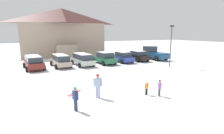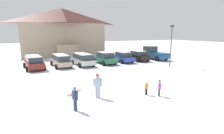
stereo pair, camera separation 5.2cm
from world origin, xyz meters
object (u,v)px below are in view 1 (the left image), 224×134
at_px(parked_green_coupe, 105,58).
at_px(skier_teen_in_navy_coat, 75,98).
at_px(parked_silver_wagon, 82,59).
at_px(skier_child_in_orange_jacket, 147,87).
at_px(pickup_truck, 153,53).
at_px(skier_child_in_purple_jacket, 160,87).
at_px(parked_maroon_van, 33,62).
at_px(pair_of_skis, 75,93).
at_px(parked_blue_hatchback, 122,57).
at_px(ski_lodge, 63,32).
at_px(lamp_post, 171,44).
at_px(skier_adult_in_blue_parka, 98,85).
at_px(parked_black_sedan, 137,56).
at_px(parked_beige_suv, 60,60).

relative_size(parked_green_coupe, skier_teen_in_navy_coat, 3.33).
relative_size(parked_silver_wagon, parked_green_coupe, 1.05).
bearing_deg(skier_child_in_orange_jacket, skier_teen_in_navy_coat, -175.37).
xyz_separation_m(pickup_truck, skier_child_in_purple_jacket, (-10.96, -14.40, -0.33)).
bearing_deg(parked_maroon_van, pair_of_skis, -77.58).
xyz_separation_m(parked_blue_hatchback, skier_teen_in_navy_coat, (-10.69, -13.87, -0.02)).
relative_size(ski_lodge, parked_maroon_van, 3.24).
bearing_deg(parked_silver_wagon, pickup_truck, 2.36).
height_order(skier_child_in_orange_jacket, lamp_post, lamp_post).
bearing_deg(skier_child_in_orange_jacket, skier_adult_in_blue_parka, 163.94).
bearing_deg(pickup_truck, pair_of_skis, -145.44).
bearing_deg(parked_green_coupe, parked_maroon_van, 178.23).
height_order(ski_lodge, parked_green_coupe, ski_lodge).
bearing_deg(ski_lodge, parked_black_sedan, -52.60).
height_order(parked_black_sedan, skier_child_in_orange_jacket, parked_black_sedan).
bearing_deg(pickup_truck, ski_lodge, 136.41).
distance_m(parked_black_sedan, pair_of_skis, 16.92).
bearing_deg(pickup_truck, parked_black_sedan, -176.68).
bearing_deg(pair_of_skis, skier_child_in_orange_jacket, -30.01).
bearing_deg(skier_adult_in_blue_parka, skier_child_in_purple_jacket, -21.49).
height_order(parked_silver_wagon, pickup_truck, pickup_truck).
bearing_deg(lamp_post, pickup_truck, 69.48).
distance_m(ski_lodge, parked_blue_hatchback, 14.57).
xyz_separation_m(parked_silver_wagon, parked_green_coupe, (3.28, 0.01, -0.04)).
height_order(skier_child_in_orange_jacket, skier_adult_in_blue_parka, skier_adult_in_blue_parka).
height_order(parked_silver_wagon, skier_child_in_orange_jacket, parked_silver_wagon).
xyz_separation_m(parked_black_sedan, skier_teen_in_navy_coat, (-13.54, -14.02, -0.03)).
height_order(parked_maroon_van, parked_black_sedan, parked_maroon_van).
bearing_deg(parked_blue_hatchback, skier_child_in_orange_jacket, -112.04).
relative_size(ski_lodge, parked_black_sedan, 3.53).
bearing_deg(parked_beige_suv, lamp_post, -25.73).
bearing_deg(skier_teen_in_navy_coat, parked_blue_hatchback, 52.38).
bearing_deg(skier_child_in_orange_jacket, parked_blue_hatchback, 67.96).
bearing_deg(parked_green_coupe, skier_teen_in_navy_coat, -119.20).
xyz_separation_m(skier_teen_in_navy_coat, skier_adult_in_blue_parka, (1.89, 1.39, 0.15)).
height_order(skier_child_in_purple_jacket, skier_adult_in_blue_parka, skier_adult_in_blue_parka).
xyz_separation_m(parked_green_coupe, lamp_post, (6.80, -5.89, 2.17)).
distance_m(parked_maroon_van, pickup_truck, 18.59).
xyz_separation_m(parked_maroon_van, parked_black_sedan, (15.28, 0.03, -0.07)).
relative_size(pickup_truck, skier_adult_in_blue_parka, 3.32).
bearing_deg(parked_black_sedan, pair_of_skis, -139.59).
distance_m(skier_child_in_purple_jacket, skier_adult_in_blue_parka, 4.31).
xyz_separation_m(parked_silver_wagon, parked_black_sedan, (9.17, 0.32, -0.07)).
bearing_deg(skier_teen_in_navy_coat, parked_green_coupe, 60.80).
relative_size(ski_lodge, parked_green_coupe, 3.37).
distance_m(ski_lodge, parked_maroon_van, 14.14).
bearing_deg(parked_black_sedan, parked_blue_hatchback, -176.92).
bearing_deg(pickup_truck, parked_blue_hatchback, -176.79).
bearing_deg(pair_of_skis, pickup_truck, 34.56).
bearing_deg(parked_beige_suv, skier_teen_in_navy_coat, -96.15).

